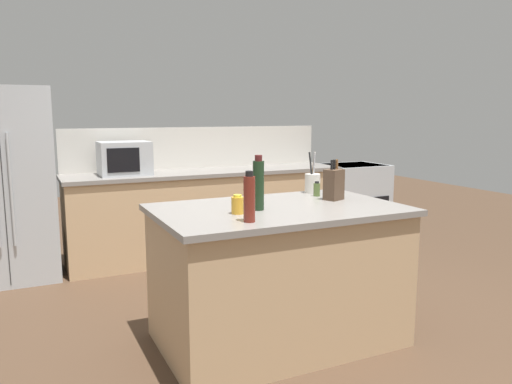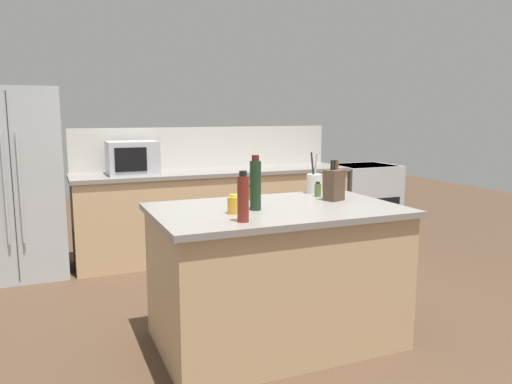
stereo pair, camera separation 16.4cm
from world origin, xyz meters
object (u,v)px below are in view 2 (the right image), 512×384
object	(u,v)px
spice_jar_paprika	(250,193)
vinegar_bottle	(243,198)
range_oven	(363,201)
honey_jar	(234,205)
wine_bottle	(255,184)
refrigerator	(15,183)
utensil_crock	(314,183)
microwave	(132,158)
knife_block	(334,185)
spice_jar_oregano	(318,190)

from	to	relation	value
spice_jar_paprika	vinegar_bottle	bearing A→B (deg)	-115.18
range_oven	vinegar_bottle	size ratio (longest dim) A/B	3.12
honey_jar	wine_bottle	bearing A→B (deg)	17.51
refrigerator	honey_jar	size ratio (longest dim) A/B	14.94
utensil_crock	vinegar_bottle	size ratio (longest dim) A/B	1.09
wine_bottle	microwave	bearing A→B (deg)	100.61
vinegar_bottle	spice_jar_paprika	world-z (taller)	vinegar_bottle
utensil_crock	wine_bottle	bearing A→B (deg)	-146.91
range_oven	spice_jar_paprika	size ratio (longest dim) A/B	8.47
utensil_crock	spice_jar_paprika	distance (m)	0.57
refrigerator	knife_block	size ratio (longest dim) A/B	6.19
knife_block	spice_jar_oregano	bearing A→B (deg)	75.72
range_oven	spice_jar_oregano	world-z (taller)	spice_jar_oregano
honey_jar	utensil_crock	bearing A→B (deg)	30.33
microwave	honey_jar	distance (m)	2.31
vinegar_bottle	spice_jar_oregano	world-z (taller)	vinegar_bottle
refrigerator	knife_block	bearing A→B (deg)	-45.08
utensil_crock	vinegar_bottle	distance (m)	1.16
wine_bottle	honey_jar	xyz separation A→B (m)	(-0.17, -0.05, -0.11)
spice_jar_oregano	spice_jar_paprika	xyz separation A→B (m)	(-0.52, 0.07, -0.00)
spice_jar_paprika	spice_jar_oregano	bearing A→B (deg)	-8.12
refrigerator	vinegar_bottle	world-z (taller)	refrigerator
range_oven	vinegar_bottle	world-z (taller)	vinegar_bottle
range_oven	refrigerator	bearing A→B (deg)	179.25
refrigerator	vinegar_bottle	xyz separation A→B (m)	(1.31, -2.59, 0.18)
microwave	knife_block	bearing A→B (deg)	-63.19
spice_jar_oregano	honey_jar	distance (m)	0.88
knife_block	utensil_crock	xyz separation A→B (m)	(0.03, 0.33, -0.03)
utensil_crock	spice_jar_paprika	bearing A→B (deg)	-172.85
spice_jar_oregano	honey_jar	xyz separation A→B (m)	(-0.80, -0.35, 0.00)
refrigerator	spice_jar_oregano	world-z (taller)	refrigerator
vinegar_bottle	wine_bottle	xyz separation A→B (m)	(0.20, 0.30, 0.03)
microwave	vinegar_bottle	distance (m)	2.54
range_oven	microwave	distance (m)	2.89
vinegar_bottle	honey_jar	bearing A→B (deg)	82.53
utensil_crock	honey_jar	size ratio (longest dim) A/B	2.66
knife_block	spice_jar_paprika	size ratio (longest dim) A/B	2.67
refrigerator	vinegar_bottle	bearing A→B (deg)	-63.06
refrigerator	spice_jar_paprika	bearing A→B (deg)	-49.58
knife_block	spice_jar_paprika	bearing A→B (deg)	132.77
vinegar_bottle	spice_jar_paprika	distance (m)	0.75
microwave	wine_bottle	xyz separation A→B (m)	(0.42, -2.24, -0.00)
utensil_crock	microwave	bearing A→B (deg)	121.60
refrigerator	microwave	distance (m)	1.12
refrigerator	vinegar_bottle	size ratio (longest dim) A/B	6.09
utensil_crock	spice_jar_paprika	size ratio (longest dim) A/B	2.95
spice_jar_oregano	honey_jar	bearing A→B (deg)	-156.17
microwave	vinegar_bottle	size ratio (longest dim) A/B	1.69
vinegar_bottle	wine_bottle	world-z (taller)	wine_bottle
utensil_crock	honey_jar	distance (m)	0.99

